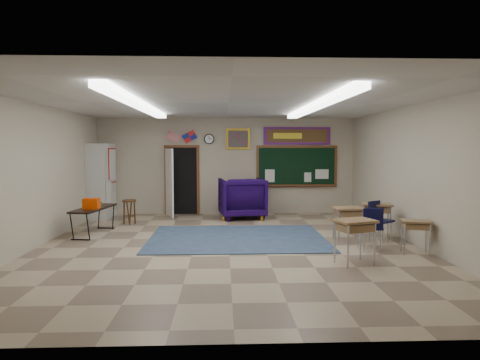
{
  "coord_description": "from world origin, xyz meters",
  "views": [
    {
      "loc": [
        -0.12,
        -8.89,
        2.09
      ],
      "look_at": [
        0.29,
        1.5,
        1.29
      ],
      "focal_mm": 32.0,
      "sensor_mm": 36.0,
      "label": 1
    }
  ],
  "objects_px": {
    "student_desk_front_right": "(377,219)",
    "wooden_stool": "(129,212)",
    "folding_table": "(94,220)",
    "wingback_armchair": "(242,198)",
    "student_desk_front_left": "(348,222)"
  },
  "relations": [
    {
      "from": "folding_table",
      "to": "wooden_stool",
      "type": "bearing_deg",
      "value": 76.1
    },
    {
      "from": "folding_table",
      "to": "wooden_stool",
      "type": "distance_m",
      "value": 1.46
    },
    {
      "from": "wingback_armchair",
      "to": "folding_table",
      "type": "xyz_separation_m",
      "value": [
        -3.67,
        -2.23,
        -0.24
      ]
    },
    {
      "from": "student_desk_front_right",
      "to": "wooden_stool",
      "type": "relative_size",
      "value": 1.21
    },
    {
      "from": "wingback_armchair",
      "to": "student_desk_front_right",
      "type": "xyz_separation_m",
      "value": [
        2.99,
        -2.9,
        -0.15
      ]
    },
    {
      "from": "student_desk_front_right",
      "to": "folding_table",
      "type": "height_order",
      "value": "folding_table"
    },
    {
      "from": "folding_table",
      "to": "wingback_armchair",
      "type": "bearing_deg",
      "value": 39.85
    },
    {
      "from": "student_desk_front_left",
      "to": "folding_table",
      "type": "distance_m",
      "value": 5.97
    },
    {
      "from": "wingback_armchair",
      "to": "folding_table",
      "type": "height_order",
      "value": "wingback_armchair"
    },
    {
      "from": "student_desk_front_right",
      "to": "wooden_stool",
      "type": "xyz_separation_m",
      "value": [
        -6.1,
        2.02,
        -0.1
      ]
    },
    {
      "from": "wingback_armchair",
      "to": "wooden_stool",
      "type": "distance_m",
      "value": 3.25
    },
    {
      "from": "wingback_armchair",
      "to": "student_desk_front_right",
      "type": "distance_m",
      "value": 4.17
    },
    {
      "from": "student_desk_front_right",
      "to": "folding_table",
      "type": "xyz_separation_m",
      "value": [
        -6.66,
        0.67,
        -0.09
      ]
    },
    {
      "from": "student_desk_front_left",
      "to": "folding_table",
      "type": "relative_size",
      "value": 0.47
    },
    {
      "from": "wooden_stool",
      "to": "student_desk_front_left",
      "type": "bearing_deg",
      "value": -23.75
    }
  ]
}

